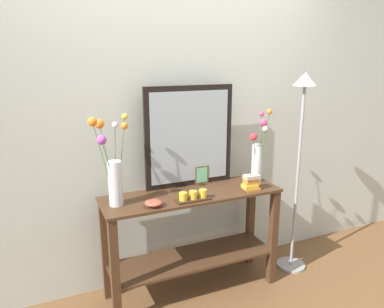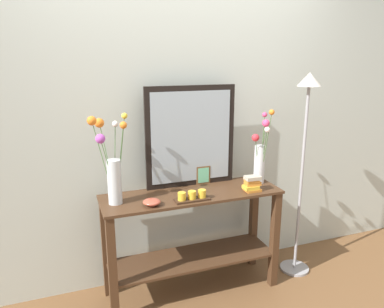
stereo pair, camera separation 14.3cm
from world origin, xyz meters
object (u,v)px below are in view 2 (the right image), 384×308
(console_table, at_px, (192,230))
(picture_frame_small, at_px, (203,175))
(candle_tray, at_px, (192,196))
(vase_right, at_px, (260,156))
(tall_vase_left, at_px, (112,167))
(book_stack, at_px, (252,184))
(floor_lamp, at_px, (304,142))
(mirror_leaning, at_px, (191,137))
(decorative_bowl, at_px, (152,202))

(console_table, relative_size, picture_frame_small, 9.24)
(console_table, bearing_deg, candle_tray, -110.35)
(vase_right, distance_m, candle_tray, 0.67)
(tall_vase_left, bearing_deg, candle_tray, -15.20)
(console_table, relative_size, vase_right, 2.22)
(tall_vase_left, relative_size, book_stack, 4.63)
(floor_lamp, bearing_deg, mirror_leaning, 165.74)
(console_table, bearing_deg, tall_vase_left, 179.06)
(mirror_leaning, relative_size, picture_frame_small, 5.34)
(console_table, xyz_separation_m, floor_lamp, (0.92, -0.05, 0.61))
(vase_right, relative_size, book_stack, 4.55)
(book_stack, bearing_deg, decorative_bowl, -179.06)
(vase_right, distance_m, decorative_bowl, 0.94)
(vase_right, xyz_separation_m, decorative_bowl, (-0.90, -0.15, -0.19))
(tall_vase_left, bearing_deg, console_table, -0.94)
(decorative_bowl, distance_m, floor_lamp, 1.28)
(book_stack, bearing_deg, console_table, 165.22)
(mirror_leaning, bearing_deg, floor_lamp, -14.26)
(candle_tray, bearing_deg, mirror_leaning, 71.16)
(mirror_leaning, distance_m, tall_vase_left, 0.65)
(decorative_bowl, height_order, book_stack, book_stack)
(book_stack, bearing_deg, mirror_leaning, 142.78)
(tall_vase_left, bearing_deg, picture_frame_small, 11.85)
(floor_lamp, bearing_deg, picture_frame_small, 164.85)
(candle_tray, bearing_deg, book_stack, 2.08)
(mirror_leaning, bearing_deg, decorative_bowl, -142.48)
(decorative_bowl, bearing_deg, floor_lamp, 3.57)
(book_stack, distance_m, floor_lamp, 0.55)
(picture_frame_small, height_order, decorative_bowl, picture_frame_small)
(mirror_leaning, relative_size, floor_lamp, 0.46)
(candle_tray, height_order, book_stack, book_stack)
(candle_tray, xyz_separation_m, picture_frame_small, (0.20, 0.29, 0.04))
(console_table, xyz_separation_m, tall_vase_left, (-0.56, 0.01, 0.55))
(tall_vase_left, bearing_deg, book_stack, -7.04)
(book_stack, bearing_deg, tall_vase_left, 172.96)
(vase_right, relative_size, floor_lamp, 0.36)
(tall_vase_left, xyz_separation_m, floor_lamp, (1.48, -0.06, 0.06))
(console_table, distance_m, mirror_leaning, 0.70)
(picture_frame_small, height_order, floor_lamp, floor_lamp)
(picture_frame_small, xyz_separation_m, book_stack, (0.28, -0.27, -0.02))
(picture_frame_small, bearing_deg, console_table, -133.68)
(decorative_bowl, bearing_deg, vase_right, 9.62)
(decorative_bowl, bearing_deg, mirror_leaning, 37.52)
(decorative_bowl, bearing_deg, picture_frame_small, 30.47)
(console_table, xyz_separation_m, book_stack, (0.43, -0.11, 0.35))
(tall_vase_left, distance_m, candle_tray, 0.58)
(tall_vase_left, bearing_deg, floor_lamp, -2.20)
(mirror_leaning, xyz_separation_m, floor_lamp, (0.86, -0.22, -0.07))
(book_stack, bearing_deg, picture_frame_small, 135.48)
(floor_lamp, bearing_deg, vase_right, 167.64)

